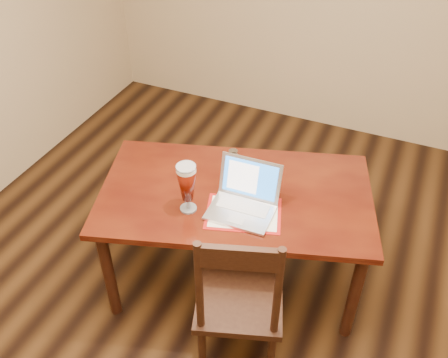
% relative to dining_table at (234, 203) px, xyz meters
% --- Properties ---
extents(ground, '(5.00, 5.00, 0.00)m').
position_rel_dining_table_xyz_m(ground, '(0.14, -0.35, -0.68)').
color(ground, black).
rests_on(ground, ground).
extents(room_shell, '(4.51, 5.01, 2.71)m').
position_rel_dining_table_xyz_m(room_shell, '(0.14, -0.35, 1.08)').
color(room_shell, tan).
rests_on(room_shell, ground).
extents(dining_table, '(1.80, 1.34, 1.06)m').
position_rel_dining_table_xyz_m(dining_table, '(0.00, 0.00, 0.00)').
color(dining_table, '#521B0B').
rests_on(dining_table, ground).
extents(dining_chair, '(0.57, 0.56, 1.09)m').
position_rel_dining_table_xyz_m(dining_chair, '(0.26, -0.55, -0.17)').
color(dining_chair, black).
rests_on(dining_chair, ground).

